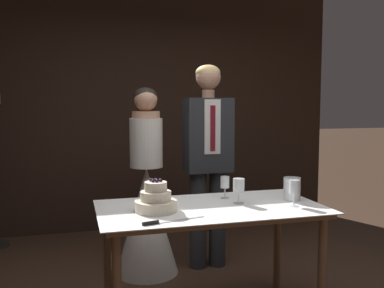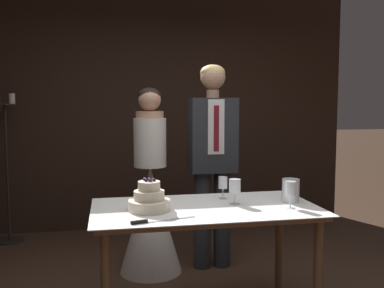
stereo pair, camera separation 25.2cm
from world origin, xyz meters
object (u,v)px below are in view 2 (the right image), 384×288
object	(u,v)px
cake_table	(205,220)
hurricane_candle	(291,191)
cake_knife	(151,221)
wine_glass_near	(223,183)
tiered_cake	(149,200)
groom	(213,154)
wine_glass_middle	(291,189)
wine_glass_far	(235,186)
bride	(151,206)
candle_stand	(7,174)

from	to	relation	value
cake_table	hurricane_candle	world-z (taller)	hurricane_candle
cake_knife	wine_glass_near	distance (m)	0.77
tiered_cake	groom	size ratio (longest dim) A/B	0.15
wine_glass_middle	wine_glass_far	bearing A→B (deg)	152.40
cake_table	wine_glass_middle	bearing A→B (deg)	-15.01
cake_table	groom	world-z (taller)	groom
wine_glass_near	groom	bearing A→B (deg)	82.01
cake_table	cake_knife	world-z (taller)	cake_knife
bride	candle_stand	bearing A→B (deg)	141.86
cake_table	tiered_cake	xyz separation A→B (m)	(-0.38, -0.03, 0.16)
wine_glass_far	hurricane_candle	bearing A→B (deg)	0.32
wine_glass_far	bride	size ratio (longest dim) A/B	0.11
wine_glass_middle	candle_stand	size ratio (longest dim) A/B	0.11
wine_glass_far	bride	bearing A→B (deg)	118.60
tiered_cake	cake_knife	distance (m)	0.28
cake_knife	bride	bearing A→B (deg)	70.06
groom	candle_stand	xyz separation A→B (m)	(-1.96, 1.10, -0.29)
cake_table	bride	world-z (taller)	bride
tiered_cake	cake_knife	world-z (taller)	tiered_cake
wine_glass_middle	wine_glass_far	world-z (taller)	wine_glass_middle
cake_knife	wine_glass_far	size ratio (longest dim) A/B	2.26
wine_glass_middle	wine_glass_far	distance (m)	0.37
wine_glass_far	hurricane_candle	world-z (taller)	wine_glass_far
wine_glass_far	bride	xyz separation A→B (m)	(-0.49, 0.90, -0.32)
bride	groom	size ratio (longest dim) A/B	0.89
tiered_cake	cake_table	bearing A→B (deg)	4.86
wine_glass_middle	hurricane_candle	bearing A→B (deg)	65.61
wine_glass_far	candle_stand	bearing A→B (deg)	133.43
cake_knife	groom	xyz separation A→B (m)	(0.67, 1.23, 0.24)
cake_table	bride	bearing A→B (deg)	106.70
cake_table	wine_glass_middle	world-z (taller)	wine_glass_middle
wine_glass_near	groom	world-z (taller)	groom
tiered_cake	wine_glass_far	world-z (taller)	tiered_cake
candle_stand	wine_glass_far	bearing A→B (deg)	-46.57
cake_knife	wine_glass_middle	size ratio (longest dim) A/B	2.22
cake_knife	candle_stand	world-z (taller)	candle_stand
cake_knife	bride	world-z (taller)	bride
wine_glass_near	hurricane_candle	distance (m)	0.48
wine_glass_far	candle_stand	size ratio (longest dim) A/B	0.11
cake_table	hurricane_candle	bearing A→B (deg)	2.70
wine_glass_middle	groom	size ratio (longest dim) A/B	0.10
groom	wine_glass_far	bearing A→B (deg)	-94.17
wine_glass_middle	candle_stand	distance (m)	3.11
cake_table	groom	size ratio (longest dim) A/B	0.83
cake_knife	wine_glass_far	distance (m)	0.70
wine_glass_near	groom	distance (m)	0.74
cake_knife	tiered_cake	bearing A→B (deg)	71.97
hurricane_candle	bride	distance (m)	1.30
groom	cake_knife	bearing A→B (deg)	-118.66
wine_glass_near	wine_glass_far	xyz separation A→B (m)	(0.04, -0.18, 0.01)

